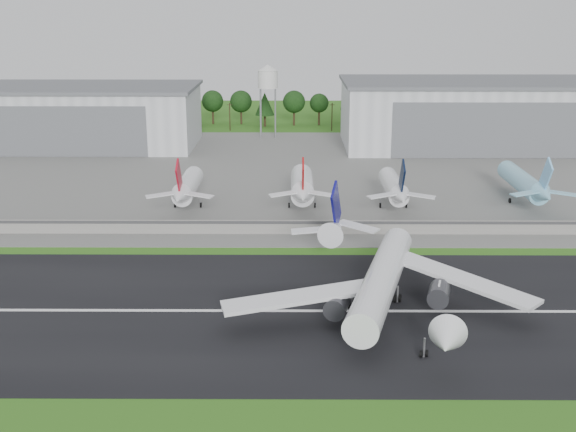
{
  "coord_description": "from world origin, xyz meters",
  "views": [
    {
      "loc": [
        4.99,
        -109.41,
        53.37
      ],
      "look_at": [
        4.07,
        40.0,
        9.0
      ],
      "focal_mm": 45.0,
      "sensor_mm": 36.0,
      "label": 1
    }
  ],
  "objects_px": {
    "parked_jet_navy": "(395,188)",
    "parked_jet_red_a": "(186,188)",
    "main_airliner": "(382,287)",
    "parked_jet_red_b": "(302,187)",
    "parked_jet_skyblue": "(526,184)"
  },
  "relations": [
    {
      "from": "parked_jet_red_a",
      "to": "parked_jet_navy",
      "type": "xyz_separation_m",
      "value": [
        55.5,
        -0.01,
        -0.07
      ]
    },
    {
      "from": "parked_jet_red_b",
      "to": "parked_jet_skyblue",
      "type": "relative_size",
      "value": 0.84
    },
    {
      "from": "parked_jet_navy",
      "to": "parked_jet_red_a",
      "type": "bearing_deg",
      "value": 179.99
    },
    {
      "from": "parked_jet_navy",
      "to": "parked_jet_skyblue",
      "type": "xyz_separation_m",
      "value": [
        36.37,
        5.02,
        0.05
      ]
    },
    {
      "from": "main_airliner",
      "to": "parked_jet_red_b",
      "type": "relative_size",
      "value": 1.87
    },
    {
      "from": "parked_jet_navy",
      "to": "main_airliner",
      "type": "bearing_deg",
      "value": -99.53
    },
    {
      "from": "main_airliner",
      "to": "parked_jet_red_a",
      "type": "xyz_separation_m",
      "value": [
        -44.26,
        66.96,
        1.11
      ]
    },
    {
      "from": "main_airliner",
      "to": "parked_jet_red_a",
      "type": "relative_size",
      "value": 1.87
    },
    {
      "from": "main_airliner",
      "to": "parked_jet_red_a",
      "type": "distance_m",
      "value": 80.27
    },
    {
      "from": "main_airliner",
      "to": "parked_jet_red_a",
      "type": "bearing_deg",
      "value": -41.35
    },
    {
      "from": "parked_jet_red_a",
      "to": "main_airliner",
      "type": "bearing_deg",
      "value": -56.53
    },
    {
      "from": "main_airliner",
      "to": "parked_jet_red_b",
      "type": "xyz_separation_m",
      "value": [
        -13.39,
        67.0,
        1.43
      ]
    },
    {
      "from": "parked_jet_red_a",
      "to": "parked_jet_skyblue",
      "type": "height_order",
      "value": "parked_jet_skyblue"
    },
    {
      "from": "parked_jet_red_b",
      "to": "parked_jet_skyblue",
      "type": "distance_m",
      "value": 61.2
    },
    {
      "from": "parked_jet_red_a",
      "to": "parked_jet_skyblue",
      "type": "bearing_deg",
      "value": 3.12
    }
  ]
}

